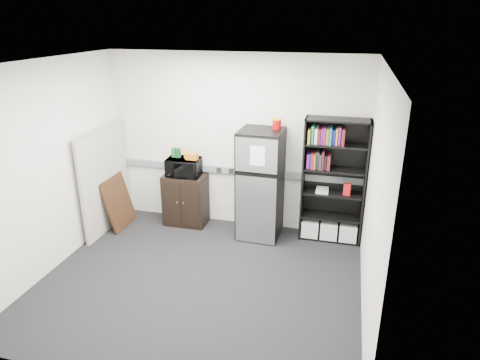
{
  "coord_description": "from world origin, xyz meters",
  "views": [
    {
      "loc": [
        1.65,
        -4.38,
        3.16
      ],
      "look_at": [
        0.3,
        0.9,
        1.07
      ],
      "focal_mm": 32.0,
      "sensor_mm": 36.0,
      "label": 1
    }
  ],
  "objects_px": {
    "bookshelf": "(333,182)",
    "refrigerator": "(260,184)",
    "cubicle_partition": "(105,179)",
    "microwave": "(184,167)",
    "cabinet": "(186,200)"
  },
  "relations": [
    {
      "from": "bookshelf",
      "to": "microwave",
      "type": "relative_size",
      "value": 3.61
    },
    {
      "from": "cabinet",
      "to": "microwave",
      "type": "relative_size",
      "value": 1.62
    },
    {
      "from": "cubicle_partition",
      "to": "cabinet",
      "type": "bearing_deg",
      "value": 20.26
    },
    {
      "from": "cabinet",
      "to": "microwave",
      "type": "distance_m",
      "value": 0.56
    },
    {
      "from": "bookshelf",
      "to": "refrigerator",
      "type": "relative_size",
      "value": 1.12
    },
    {
      "from": "cubicle_partition",
      "to": "microwave",
      "type": "distance_m",
      "value": 1.22
    },
    {
      "from": "bookshelf",
      "to": "refrigerator",
      "type": "xyz_separation_m",
      "value": [
        -1.05,
        -0.14,
        -0.09
      ]
    },
    {
      "from": "cubicle_partition",
      "to": "microwave",
      "type": "xyz_separation_m",
      "value": [
        1.14,
        0.4,
        0.16
      ]
    },
    {
      "from": "bookshelf",
      "to": "microwave",
      "type": "xyz_separation_m",
      "value": [
        -2.29,
        -0.08,
        0.06
      ]
    },
    {
      "from": "cubicle_partition",
      "to": "refrigerator",
      "type": "bearing_deg",
      "value": 8.17
    },
    {
      "from": "cabinet",
      "to": "refrigerator",
      "type": "distance_m",
      "value": 1.3
    },
    {
      "from": "microwave",
      "to": "cabinet",
      "type": "bearing_deg",
      "value": 86.96
    },
    {
      "from": "cabinet",
      "to": "microwave",
      "type": "bearing_deg",
      "value": -90.0
    },
    {
      "from": "bookshelf",
      "to": "refrigerator",
      "type": "bearing_deg",
      "value": -172.2
    },
    {
      "from": "cubicle_partition",
      "to": "refrigerator",
      "type": "relative_size",
      "value": 0.98
    }
  ]
}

